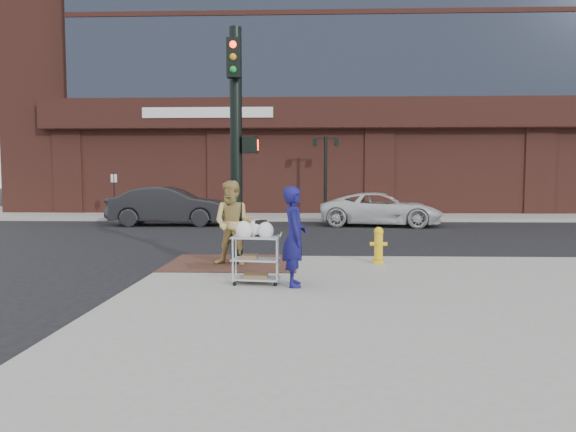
{
  "coord_description": "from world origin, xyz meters",
  "views": [
    {
      "loc": [
        0.97,
        -10.13,
        1.95
      ],
      "look_at": [
        0.63,
        -0.08,
        1.25
      ],
      "focal_mm": 32.0,
      "sensor_mm": 36.0,
      "label": 1
    }
  ],
  "objects_px": {
    "woman_blue": "(294,236)",
    "utility_cart": "(256,255)",
    "traffic_signal_pole": "(237,139)",
    "fire_hydrant": "(379,245)",
    "sedan_dark": "(170,206)",
    "minivan_white": "(381,209)",
    "pedestrian_tan": "(233,223)",
    "lamp_post": "(325,167)"
  },
  "relations": [
    {
      "from": "traffic_signal_pole",
      "to": "minivan_white",
      "type": "distance_m",
      "value": 12.24
    },
    {
      "from": "minivan_white",
      "to": "fire_hydrant",
      "type": "bearing_deg",
      "value": -179.44
    },
    {
      "from": "traffic_signal_pole",
      "to": "pedestrian_tan",
      "type": "height_order",
      "value": "traffic_signal_pole"
    },
    {
      "from": "utility_cart",
      "to": "fire_hydrant",
      "type": "distance_m",
      "value": 3.38
    },
    {
      "from": "lamp_post",
      "to": "woman_blue",
      "type": "relative_size",
      "value": 2.35
    },
    {
      "from": "lamp_post",
      "to": "minivan_white",
      "type": "bearing_deg",
      "value": -61.67
    },
    {
      "from": "fire_hydrant",
      "to": "woman_blue",
      "type": "bearing_deg",
      "value": -125.72
    },
    {
      "from": "traffic_signal_pole",
      "to": "fire_hydrant",
      "type": "relative_size",
      "value": 6.31
    },
    {
      "from": "sedan_dark",
      "to": "fire_hydrant",
      "type": "relative_size",
      "value": 6.41
    },
    {
      "from": "lamp_post",
      "to": "utility_cart",
      "type": "height_order",
      "value": "lamp_post"
    },
    {
      "from": "minivan_white",
      "to": "fire_hydrant",
      "type": "xyz_separation_m",
      "value": [
        -1.66,
        -10.88,
        -0.16
      ]
    },
    {
      "from": "traffic_signal_pole",
      "to": "woman_blue",
      "type": "bearing_deg",
      "value": -60.72
    },
    {
      "from": "minivan_white",
      "to": "utility_cart",
      "type": "xyz_separation_m",
      "value": [
        -4.11,
        -13.2,
        -0.06
      ]
    },
    {
      "from": "fire_hydrant",
      "to": "pedestrian_tan",
      "type": "bearing_deg",
      "value": -172.86
    },
    {
      "from": "lamp_post",
      "to": "traffic_signal_pole",
      "type": "relative_size",
      "value": 0.8
    },
    {
      "from": "minivan_white",
      "to": "fire_hydrant",
      "type": "relative_size",
      "value": 6.48
    },
    {
      "from": "lamp_post",
      "to": "traffic_signal_pole",
      "type": "height_order",
      "value": "traffic_signal_pole"
    },
    {
      "from": "fire_hydrant",
      "to": "lamp_post",
      "type": "bearing_deg",
      "value": 92.17
    },
    {
      "from": "lamp_post",
      "to": "pedestrian_tan",
      "type": "bearing_deg",
      "value": -99.4
    },
    {
      "from": "traffic_signal_pole",
      "to": "utility_cart",
      "type": "bearing_deg",
      "value": -74.28
    },
    {
      "from": "traffic_signal_pole",
      "to": "minivan_white",
      "type": "height_order",
      "value": "traffic_signal_pole"
    },
    {
      "from": "lamp_post",
      "to": "traffic_signal_pole",
      "type": "bearing_deg",
      "value": -99.24
    },
    {
      "from": "pedestrian_tan",
      "to": "sedan_dark",
      "type": "height_order",
      "value": "pedestrian_tan"
    },
    {
      "from": "woman_blue",
      "to": "utility_cart",
      "type": "bearing_deg",
      "value": 72.3
    },
    {
      "from": "minivan_white",
      "to": "utility_cart",
      "type": "bearing_deg",
      "value": 171.94
    },
    {
      "from": "lamp_post",
      "to": "sedan_dark",
      "type": "xyz_separation_m",
      "value": [
        -6.89,
        -4.19,
        -1.78
      ]
    },
    {
      "from": "woman_blue",
      "to": "pedestrian_tan",
      "type": "relative_size",
      "value": 0.95
    },
    {
      "from": "woman_blue",
      "to": "fire_hydrant",
      "type": "height_order",
      "value": "woman_blue"
    },
    {
      "from": "pedestrian_tan",
      "to": "minivan_white",
      "type": "height_order",
      "value": "pedestrian_tan"
    },
    {
      "from": "pedestrian_tan",
      "to": "minivan_white",
      "type": "xyz_separation_m",
      "value": [
        4.77,
        11.27,
        -0.33
      ]
    },
    {
      "from": "woman_blue",
      "to": "sedan_dark",
      "type": "height_order",
      "value": "woman_blue"
    },
    {
      "from": "pedestrian_tan",
      "to": "fire_hydrant",
      "type": "bearing_deg",
      "value": 16.98
    },
    {
      "from": "woman_blue",
      "to": "pedestrian_tan",
      "type": "distance_m",
      "value": 2.48
    },
    {
      "from": "traffic_signal_pole",
      "to": "minivan_white",
      "type": "relative_size",
      "value": 0.97
    },
    {
      "from": "traffic_signal_pole",
      "to": "fire_hydrant",
      "type": "bearing_deg",
      "value": 4.24
    },
    {
      "from": "woman_blue",
      "to": "utility_cart",
      "type": "distance_m",
      "value": 0.77
    },
    {
      "from": "lamp_post",
      "to": "fire_hydrant",
      "type": "distance_m",
      "value": 15.15
    },
    {
      "from": "sedan_dark",
      "to": "minivan_white",
      "type": "distance_m",
      "value": 9.11
    },
    {
      "from": "pedestrian_tan",
      "to": "sedan_dark",
      "type": "xyz_separation_m",
      "value": [
        -4.34,
        11.2,
        -0.21
      ]
    },
    {
      "from": "pedestrian_tan",
      "to": "minivan_white",
      "type": "relative_size",
      "value": 0.35
    },
    {
      "from": "traffic_signal_pole",
      "to": "fire_hydrant",
      "type": "xyz_separation_m",
      "value": [
        3.04,
        0.23,
        -2.28
      ]
    },
    {
      "from": "sedan_dark",
      "to": "minivan_white",
      "type": "height_order",
      "value": "sedan_dark"
    }
  ]
}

